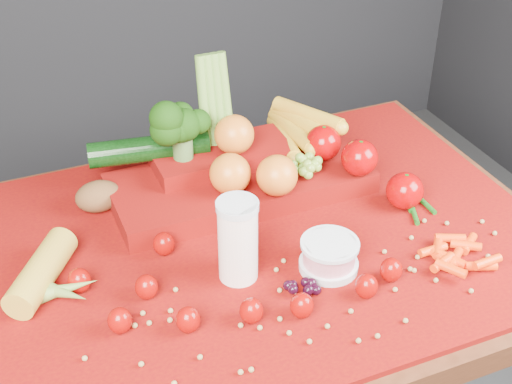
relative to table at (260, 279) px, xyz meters
name	(u,v)px	position (x,y,z in m)	size (l,w,h in m)	color
table	(260,279)	(0.00, 0.00, 0.00)	(1.10, 0.80, 0.75)	#32170B
red_cloth	(260,239)	(0.00, 0.00, 0.10)	(1.05, 0.75, 0.01)	#740C03
milk_glass	(238,238)	(-0.08, -0.09, 0.19)	(0.07, 0.07, 0.16)	white
yogurt_bowl	(329,254)	(0.08, -0.13, 0.14)	(0.11, 0.11, 0.06)	silver
strawberry_scatter	(223,289)	(-0.12, -0.14, 0.13)	(0.54, 0.28, 0.05)	#8F0E00
dark_grape_cluster	(304,288)	(0.01, -0.17, 0.12)	(0.06, 0.05, 0.03)	black
soybean_scatter	(307,302)	(0.00, -0.20, 0.11)	(0.84, 0.24, 0.01)	#9F8144
corn_ear	(52,285)	(-0.38, -0.01, 0.13)	(0.25, 0.27, 0.06)	gold
potato	(98,196)	(-0.26, 0.20, 0.14)	(0.09, 0.07, 0.06)	brown
baby_carrot_pile	(460,254)	(0.30, -0.21, 0.12)	(0.17, 0.17, 0.03)	#F23908
green_bean_pile	(411,199)	(0.33, -0.01, 0.11)	(0.14, 0.12, 0.01)	#135212
produce_mound	(248,164)	(0.04, 0.15, 0.17)	(0.60, 0.36, 0.27)	#740C03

